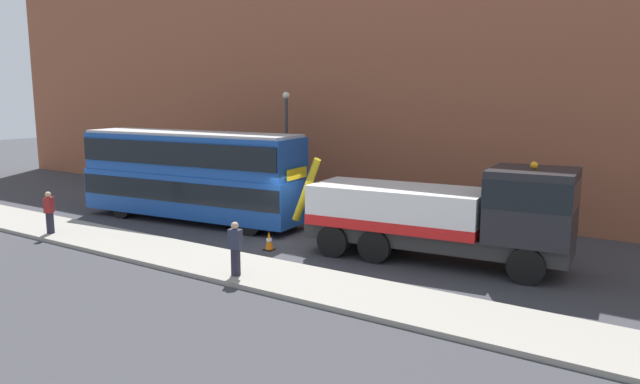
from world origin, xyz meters
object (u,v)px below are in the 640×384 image
(pedestrian_onlooker, at_px, (49,213))
(double_decker_bus, at_px, (191,173))
(pedestrian_bystander, at_px, (235,249))
(traffic_cone_near_bus, at_px, (269,241))
(recovery_tow_truck, at_px, (447,213))
(street_lamp, at_px, (287,139))

(pedestrian_onlooker, bearing_deg, double_decker_bus, 33.19)
(pedestrian_bystander, bearing_deg, traffic_cone_near_bus, 10.67)
(recovery_tow_truck, xyz_separation_m, pedestrian_bystander, (-4.74, -5.44, -0.77))
(traffic_cone_near_bus, bearing_deg, recovery_tow_truck, 18.79)
(pedestrian_onlooker, distance_m, street_lamp, 11.57)
(double_decker_bus, xyz_separation_m, pedestrian_bystander, (7.45, -5.39, -1.25))
(street_lamp, bearing_deg, recovery_tow_truck, -25.52)
(traffic_cone_near_bus, xyz_separation_m, street_lamp, (-4.59, 7.19, 3.13))
(double_decker_bus, height_order, pedestrian_bystander, double_decker_bus)
(double_decker_bus, bearing_deg, street_lamp, 67.96)
(recovery_tow_truck, relative_size, street_lamp, 1.76)
(double_decker_bus, relative_size, pedestrian_onlooker, 6.55)
(double_decker_bus, bearing_deg, pedestrian_onlooker, -121.83)
(pedestrian_onlooker, xyz_separation_m, pedestrian_bystander, (10.06, -0.02, 0.00))
(recovery_tow_truck, bearing_deg, traffic_cone_near_bus, -167.15)
(pedestrian_bystander, height_order, traffic_cone_near_bus, pedestrian_bystander)
(traffic_cone_near_bus, bearing_deg, pedestrian_bystander, -67.81)
(recovery_tow_truck, height_order, street_lamp, street_lamp)
(pedestrian_onlooker, height_order, pedestrian_bystander, same)
(double_decker_bus, height_order, pedestrian_onlooker, double_decker_bus)
(pedestrian_onlooker, height_order, traffic_cone_near_bus, pedestrian_onlooker)
(double_decker_bus, distance_m, street_lamp, 5.51)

